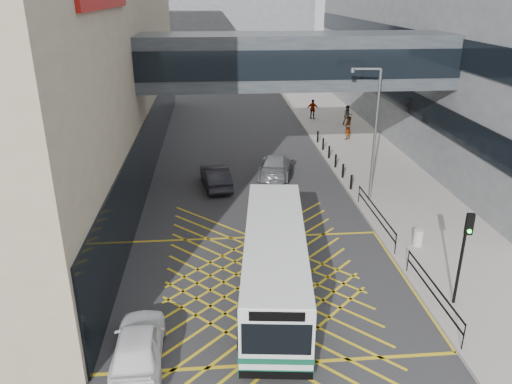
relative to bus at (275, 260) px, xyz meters
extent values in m
plane|color=#333335|center=(-0.35, 0.44, -1.51)|extent=(120.00, 120.00, 0.00)
cube|color=black|center=(-6.31, 16.44, 0.49)|extent=(0.10, 41.50, 4.00)
cube|color=black|center=(11.61, 24.44, 2.49)|extent=(0.10, 43.50, 1.60)
cube|color=black|center=(11.61, 24.44, 6.49)|extent=(0.10, 43.50, 1.60)
cube|color=slate|center=(-2.35, 60.44, 7.49)|extent=(28.00, 16.00, 18.00)
cube|color=#33383D|center=(2.65, 12.44, 5.99)|extent=(20.00, 4.00, 3.00)
cube|color=black|center=(2.65, 10.42, 5.99)|extent=(19.50, 0.06, 1.60)
cube|color=black|center=(2.65, 14.46, 5.99)|extent=(19.50, 0.06, 1.60)
cube|color=#99948B|center=(8.65, 15.44, -1.43)|extent=(6.00, 54.00, 0.16)
cube|color=gold|center=(-0.35, 0.44, -1.50)|extent=(12.00, 9.00, 0.01)
cube|color=silver|center=(-0.01, -0.10, 0.03)|extent=(3.35, 10.13, 2.44)
cube|color=#0E4932|center=(-0.01, -0.10, -1.04)|extent=(3.39, 10.17, 0.31)
cube|color=#0E4932|center=(-0.01, -0.10, -0.56)|extent=(3.41, 10.17, 0.20)
cube|color=black|center=(0.05, 0.44, 0.35)|extent=(3.26, 8.88, 0.95)
cube|color=black|center=(-0.56, -5.02, 0.26)|extent=(2.07, 0.30, 1.08)
cube|color=black|center=(-0.56, -5.04, 1.07)|extent=(1.62, 0.23, 0.32)
cube|color=silver|center=(-0.01, -0.10, 1.26)|extent=(3.32, 10.03, 0.09)
cube|color=black|center=(-0.56, -5.04, -1.05)|extent=(2.25, 0.34, 0.27)
cube|color=black|center=(0.54, 4.83, -1.05)|extent=(2.25, 0.34, 0.27)
cylinder|color=black|center=(-1.50, -3.21, -1.05)|extent=(0.35, 0.93, 0.90)
cylinder|color=black|center=(0.76, -3.46, -1.05)|extent=(0.35, 0.93, 0.90)
cylinder|color=black|center=(-0.82, 2.90, -1.05)|extent=(0.35, 0.93, 0.90)
cylinder|color=black|center=(1.44, 2.64, -1.05)|extent=(0.35, 0.93, 0.90)
imported|color=white|center=(-4.85, -3.56, -0.82)|extent=(1.87, 4.34, 1.37)
imported|color=black|center=(-2.19, 11.88, -0.82)|extent=(2.33, 4.57, 1.37)
imported|color=gray|center=(1.75, 13.67, -0.78)|extent=(2.99, 5.01, 1.46)
cylinder|color=black|center=(6.75, -1.45, 0.27)|extent=(0.13, 0.13, 3.24)
cube|color=black|center=(6.72, -1.66, 2.08)|extent=(0.29, 0.21, 0.81)
sphere|color=#19E533|center=(6.70, -1.75, 1.85)|extent=(0.17, 0.17, 0.15)
cylinder|color=slate|center=(6.54, 8.79, 2.32)|extent=(0.16, 0.16, 7.34)
cube|color=slate|center=(5.81, 8.87, 5.99)|extent=(1.47, 0.24, 0.09)
cylinder|color=slate|center=(5.08, 8.94, 5.92)|extent=(0.28, 0.28, 0.23)
cylinder|color=#ADA89E|center=(7.15, 3.16, -0.95)|extent=(0.46, 0.46, 0.80)
cube|color=black|center=(5.80, -1.56, -0.40)|extent=(0.05, 5.00, 0.05)
cube|color=black|center=(5.80, -1.56, -0.80)|extent=(0.05, 5.00, 0.05)
cube|color=black|center=(5.80, 5.44, -0.40)|extent=(0.05, 6.00, 0.05)
cube|color=black|center=(5.80, 5.44, -0.80)|extent=(0.05, 6.00, 0.05)
cylinder|color=black|center=(5.80, -4.06, -0.85)|extent=(0.04, 0.04, 1.00)
cylinder|color=black|center=(5.80, 0.94, -0.85)|extent=(0.04, 0.04, 1.00)
cylinder|color=black|center=(5.80, 2.44, -0.85)|extent=(0.04, 0.04, 1.00)
cylinder|color=black|center=(5.80, 8.44, -0.85)|extent=(0.04, 0.04, 1.00)
cylinder|color=black|center=(5.90, 10.44, -0.90)|extent=(0.14, 0.14, 0.90)
cylinder|color=black|center=(5.90, 12.44, -0.90)|extent=(0.14, 0.14, 0.90)
cylinder|color=black|center=(5.90, 14.44, -0.90)|extent=(0.14, 0.14, 0.90)
cylinder|color=black|center=(5.90, 16.44, -0.90)|extent=(0.14, 0.14, 0.90)
cylinder|color=black|center=(5.90, 18.44, -0.90)|extent=(0.14, 0.14, 0.90)
cylinder|color=black|center=(5.90, 20.44, -0.90)|extent=(0.14, 0.14, 0.90)
imported|color=gray|center=(8.44, 21.07, -0.41)|extent=(0.91, 0.89, 1.87)
imported|color=gray|center=(9.60, 25.56, -0.48)|extent=(0.85, 0.50, 1.74)
imported|color=gray|center=(6.98, 28.13, -0.44)|extent=(1.17, 0.82, 1.81)
camera|label=1|loc=(-2.19, -16.87, 9.75)|focal=35.00mm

